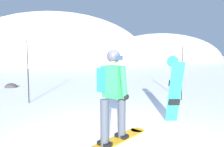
{
  "coord_description": "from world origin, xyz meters",
  "views": [
    {
      "loc": [
        -0.3,
        -3.9,
        1.63
      ],
      "look_at": [
        -0.05,
        2.89,
        1.0
      ],
      "focal_mm": 34.11,
      "sensor_mm": 36.0,
      "label": 1
    }
  ],
  "objects_px": {
    "rock_dark": "(11,87)",
    "piste_marker_near": "(28,66)",
    "snowboarder_main": "(112,93)",
    "piste_marker_far": "(182,68)",
    "spare_snowboard": "(174,89)"
  },
  "relations": [
    {
      "from": "snowboarder_main",
      "to": "piste_marker_near",
      "type": "distance_m",
      "value": 4.24
    },
    {
      "from": "piste_marker_near",
      "to": "piste_marker_far",
      "type": "bearing_deg",
      "value": 2.71
    },
    {
      "from": "rock_dark",
      "to": "piste_marker_near",
      "type": "bearing_deg",
      "value": -58.61
    },
    {
      "from": "piste_marker_far",
      "to": "rock_dark",
      "type": "height_order",
      "value": "piste_marker_far"
    },
    {
      "from": "spare_snowboard",
      "to": "snowboarder_main",
      "type": "bearing_deg",
      "value": -145.49
    },
    {
      "from": "snowboarder_main",
      "to": "rock_dark",
      "type": "xyz_separation_m",
      "value": [
        -4.68,
        6.59,
        -0.92
      ]
    },
    {
      "from": "spare_snowboard",
      "to": "piste_marker_near",
      "type": "height_order",
      "value": "piste_marker_near"
    },
    {
      "from": "snowboarder_main",
      "to": "piste_marker_near",
      "type": "relative_size",
      "value": 0.79
    },
    {
      "from": "rock_dark",
      "to": "snowboarder_main",
      "type": "bearing_deg",
      "value": -54.57
    },
    {
      "from": "spare_snowboard",
      "to": "piste_marker_far",
      "type": "xyz_separation_m",
      "value": [
        1.1,
        2.51,
        0.32
      ]
    },
    {
      "from": "spare_snowboard",
      "to": "rock_dark",
      "type": "relative_size",
      "value": 2.69
    },
    {
      "from": "piste_marker_far",
      "to": "spare_snowboard",
      "type": "bearing_deg",
      "value": -113.71
    },
    {
      "from": "spare_snowboard",
      "to": "piste_marker_near",
      "type": "relative_size",
      "value": 0.74
    },
    {
      "from": "piste_marker_far",
      "to": "rock_dark",
      "type": "bearing_deg",
      "value": 157.19
    },
    {
      "from": "snowboarder_main",
      "to": "piste_marker_far",
      "type": "xyz_separation_m",
      "value": [
        2.58,
        3.53,
        0.21
      ]
    }
  ]
}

